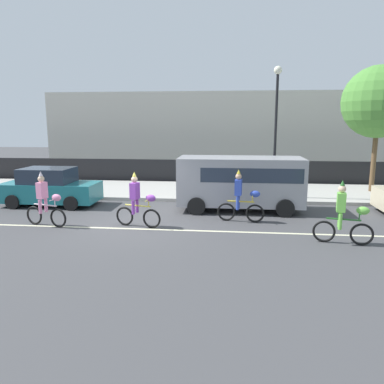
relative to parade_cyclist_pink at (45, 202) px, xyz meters
The scene contains 14 objects.
ground_plane 3.23m from the parade_cyclist_pink, ahead, with size 80.00×80.00×0.00m, color #424244.
road_centre_line 3.20m from the parade_cyclist_pink, ahead, with size 36.00×0.14×0.01m, color beige.
sidewalk_curb 7.66m from the parade_cyclist_pink, 66.09° to the left, with size 60.00×5.00×0.15m, color #ADAAA3.
fence_line 10.34m from the parade_cyclist_pink, 72.62° to the left, with size 40.00×0.08×1.40m, color black.
building_backdrop 19.80m from the parade_cyclist_pink, 69.59° to the left, with size 28.00×8.00×5.71m, color beige.
parade_cyclist_pink is the anchor object (origin of this frame).
parade_cyclist_purple 3.22m from the parade_cyclist_pink, ahead, with size 1.68×0.59×1.92m.
parade_cyclist_cobalt 6.89m from the parade_cyclist_pink, 11.06° to the left, with size 1.72×0.51×1.92m.
parade_cyclist_lime 9.77m from the parade_cyclist_pink, ahead, with size 1.70×0.54×1.92m.
parked_van_grey 7.54m from the parade_cyclist_pink, 24.87° to the left, with size 5.00×2.22×2.18m.
parked_car_teal 3.52m from the parade_cyclist_pink, 114.14° to the left, with size 4.10×1.92×1.64m.
street_lamp_post 10.40m from the parade_cyclist_pink, 32.78° to the left, with size 0.36×0.36×5.86m.
street_tree_near_lamp 15.80m from the parade_cyclist_pink, 28.96° to the left, with size 3.50×3.50×6.15m.
pedestrian_onlooker 9.31m from the parade_cyclist_pink, 40.91° to the left, with size 0.32×0.20×1.62m.
Camera 1 is at (3.31, -12.51, 3.57)m, focal length 35.00 mm.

